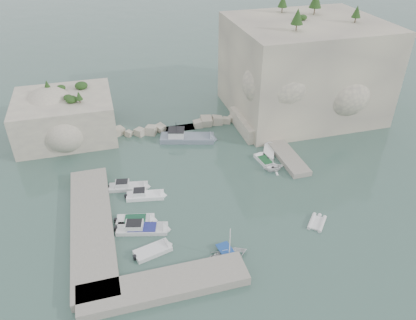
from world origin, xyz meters
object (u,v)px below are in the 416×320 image
object	(u,v)px
motorboat_b	(145,197)
inflatable_dinghy	(317,224)
tender_east_a	(273,171)
tender_east_c	(269,153)
motorboat_c	(136,222)
motorboat_a	(129,188)
tender_east_b	(265,163)
rowboat	(229,258)
work_boat	(187,140)
tender_east_d	(258,138)
motorboat_e	(153,252)
motorboat_d	(142,231)

from	to	relation	value
motorboat_b	inflatable_dinghy	bearing A→B (deg)	-19.24
tender_east_a	tender_east_c	world-z (taller)	tender_east_a
tender_east_a	motorboat_c	bearing A→B (deg)	107.47
motorboat_a	tender_east_b	xyz separation A→B (m)	(21.36, 0.94, 0.00)
motorboat_a	rowboat	distance (m)	19.18
rowboat	tender_east_b	bearing A→B (deg)	-42.62
motorboat_b	tender_east_c	bearing A→B (deg)	26.24
motorboat_b	work_boat	xyz separation A→B (m)	(9.19, 13.74, 0.00)
inflatable_dinghy	motorboat_a	bearing A→B (deg)	99.35
motorboat_b	tender_east_b	distance (m)	19.67
motorboat_c	tender_east_b	size ratio (longest dim) A/B	1.05
motorboat_a	motorboat_b	size ratio (longest dim) A/B	1.07
motorboat_a	tender_east_d	world-z (taller)	tender_east_d
motorboat_c	work_boat	distance (m)	21.56
tender_east_b	work_boat	bearing A→B (deg)	37.29
tender_east_b	tender_east_c	xyz separation A→B (m)	(1.71, 2.54, 0.00)
motorboat_a	motorboat_e	distance (m)	13.36
motorboat_a	tender_east_c	size ratio (longest dim) A/B	1.12
motorboat_e	rowboat	distance (m)	8.95
motorboat_a	inflatable_dinghy	bearing A→B (deg)	-21.90
tender_east_c	work_boat	world-z (taller)	work_boat
motorboat_d	work_boat	distance (m)	22.89
inflatable_dinghy	rowboat	bearing A→B (deg)	143.02
tender_east_a	work_boat	world-z (taller)	work_boat
tender_east_b	tender_east_d	xyz separation A→B (m)	(1.79, 7.45, 0.00)
motorboat_b	motorboat_e	size ratio (longest dim) A/B	1.19
rowboat	inflatable_dinghy	size ratio (longest dim) A/B	1.34
motorboat_a	motorboat_d	size ratio (longest dim) A/B	0.87
motorboat_a	motorboat_d	world-z (taller)	same
motorboat_c	tender_east_d	world-z (taller)	tender_east_d
tender_east_c	rowboat	bearing A→B (deg)	172.55
tender_east_d	tender_east_c	bearing A→B (deg)	175.19
motorboat_a	tender_east_a	size ratio (longest dim) A/B	1.84
motorboat_a	tender_east_d	distance (m)	24.62
inflatable_dinghy	tender_east_b	xyz separation A→B (m)	(-0.91, 14.92, 0.00)
motorboat_e	tender_east_b	distance (m)	24.55
inflatable_dinghy	tender_east_b	bearing A→B (deg)	44.98
motorboat_e	tender_east_d	distance (m)	30.74
tender_east_a	work_boat	size ratio (longest dim) A/B	0.33
motorboat_e	tender_east_b	world-z (taller)	same
motorboat_d	work_boat	xyz separation A→B (m)	(10.53, 20.33, 0.00)
inflatable_dinghy	tender_east_a	size ratio (longest dim) A/B	1.07
inflatable_dinghy	tender_east_a	xyz separation A→B (m)	(-0.57, 12.59, 0.00)
motorboat_d	tender_east_a	distance (m)	22.44
motorboat_e	rowboat	world-z (taller)	rowboat
rowboat	tender_east_c	size ratio (longest dim) A/B	0.87
motorboat_d	tender_east_b	distance (m)	23.05
motorboat_e	inflatable_dinghy	world-z (taller)	motorboat_e
motorboat_a	motorboat_c	world-z (taller)	motorboat_a
inflatable_dinghy	tender_east_c	xyz separation A→B (m)	(0.80, 17.46, 0.00)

